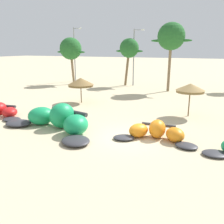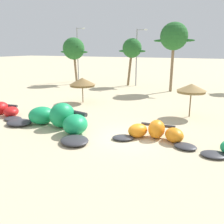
# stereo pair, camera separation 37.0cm
# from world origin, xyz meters

# --- Properties ---
(ground_plane) EXTENTS (260.00, 260.00, 0.00)m
(ground_plane) POSITION_xyz_m (0.00, 0.00, 0.00)
(ground_plane) COLOR beige
(kite_left) EXTENTS (8.24, 4.75, 1.82)m
(kite_left) POSITION_xyz_m (-5.32, -0.50, 0.70)
(kite_left) COLOR #333338
(kite_left) RESTS_ON ground
(kite_left_of_center) EXTENTS (5.49, 2.68, 1.20)m
(kite_left_of_center) POSITION_xyz_m (1.67, 0.42, 0.46)
(kite_left_of_center) COLOR #333338
(kite_left_of_center) RESTS_ON ground
(beach_umbrella_near_van) EXTENTS (2.74, 2.74, 2.65)m
(beach_umbrella_near_van) POSITION_xyz_m (-8.31, 7.73, 2.20)
(beach_umbrella_near_van) COLOR brown
(beach_umbrella_near_van) RESTS_ON ground
(beach_umbrella_middle) EXTENTS (2.41, 2.41, 2.82)m
(beach_umbrella_middle) POSITION_xyz_m (2.84, 6.89, 2.43)
(beach_umbrella_middle) COLOR brown
(beach_umbrella_middle) RESTS_ON ground
(palm_leftmost) EXTENTS (5.13, 3.42, 7.28)m
(palm_leftmost) POSITION_xyz_m (-16.95, 19.17, 5.50)
(palm_leftmost) COLOR #7F6647
(palm_leftmost) RESTS_ON ground
(palm_left) EXTENTS (4.31, 2.88, 7.08)m
(palm_left) POSITION_xyz_m (-7.93, 21.23, 5.55)
(palm_left) COLOR brown
(palm_left) RESTS_ON ground
(palm_left_of_gap) EXTENTS (5.27, 3.51, 8.87)m
(palm_left_of_gap) POSITION_xyz_m (-1.27, 18.64, 7.03)
(palm_left_of_gap) COLOR #7F6647
(palm_left_of_gap) RESTS_ON ground
(lamppost_west) EXTENTS (1.63, 0.24, 8.95)m
(lamppost_west) POSITION_xyz_m (-18.01, 22.09, 4.99)
(lamppost_west) COLOR gray
(lamppost_west) RESTS_ON ground
(lamppost_west_center) EXTENTS (1.69, 0.24, 8.38)m
(lamppost_west_center) POSITION_xyz_m (-7.15, 21.50, 4.71)
(lamppost_west_center) COLOR gray
(lamppost_west_center) RESTS_ON ground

